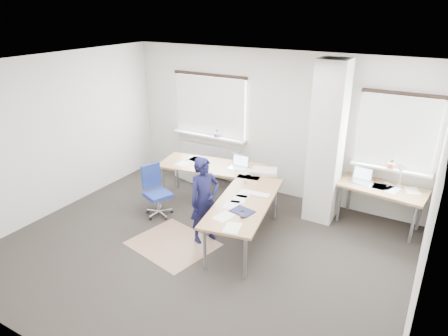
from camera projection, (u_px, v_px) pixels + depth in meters
The scene contains 8 objects.
ground at pixel (200, 249), 6.24m from camera, with size 6.00×6.00×0.00m, color #272320.
room_shell at pixel (224, 137), 5.85m from camera, with size 6.04×5.04×2.82m.
floor_mat at pixel (173, 244), 6.38m from camera, with size 1.24×1.05×0.01m, color #91684F.
white_crate at pixel (189, 170), 8.77m from camera, with size 0.55×0.38×0.33m, color white.
desk_main at pixel (230, 184), 6.86m from camera, with size 2.82×2.63×0.96m.
desk_side at pixel (382, 189), 6.66m from camera, with size 1.47×0.86×1.22m.
task_chair at pixel (158, 202), 7.17m from camera, with size 0.55×0.53×0.93m.
person at pixel (204, 200), 6.24m from camera, with size 0.52×0.34×1.42m, color black.
Camera 1 is at (2.95, -4.39, 3.57)m, focal length 32.00 mm.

